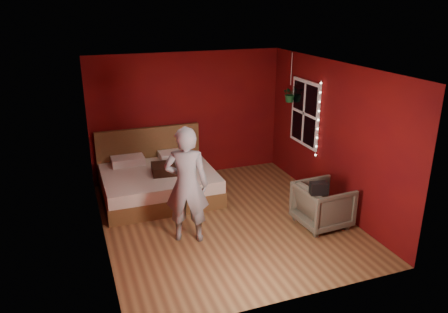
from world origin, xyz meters
TOP-DOWN VIEW (x-y plane):
  - floor at (0.00, 0.00)m, footprint 4.50×4.50m
  - room_walls at (0.00, 0.00)m, footprint 4.04×4.54m
  - window at (1.97, 0.90)m, footprint 0.05×0.97m
  - fairy_lights at (1.94, 0.37)m, footprint 0.04×0.04m
  - bed at (-0.86, 1.41)m, footprint 2.09×1.78m
  - person at (-0.76, -0.36)m, footprint 0.79×0.66m
  - armchair at (1.46, -0.70)m, footprint 0.86×0.83m
  - handbag at (1.17, -0.99)m, footprint 0.30×0.20m
  - throw_pillow at (-0.76, 1.20)m, footprint 0.52×0.52m
  - hanging_plant at (1.88, 1.36)m, footprint 0.32×0.28m

SIDE VIEW (x-z plane):
  - floor at x=0.00m, z-range 0.00..0.00m
  - bed at x=-0.86m, z-range -0.28..0.88m
  - armchair at x=1.46m, z-range 0.00..0.74m
  - throw_pillow at x=-0.76m, z-range 0.52..0.69m
  - handbag at x=1.17m, z-range 0.74..0.93m
  - person at x=-0.76m, z-range 0.00..1.84m
  - fairy_lights at x=1.94m, z-range 0.77..2.22m
  - window at x=1.97m, z-range 0.87..2.14m
  - room_walls at x=0.00m, z-range 0.37..2.99m
  - hanging_plant at x=1.88m, z-range 1.32..2.29m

